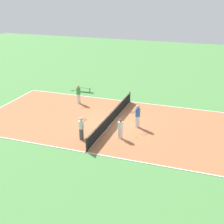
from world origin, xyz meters
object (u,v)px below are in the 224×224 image
object	(u,v)px
tennis_ball_left_sideline	(53,107)
player_near_white	(120,127)
player_far_green	(78,93)
tennis_ball_right_alley	(136,137)
bench	(85,88)
player_far_white	(81,127)
tennis_net	(112,116)
player_near_blue	(138,114)

from	to	relation	value
tennis_ball_left_sideline	player_near_white	bearing A→B (deg)	63.38
player_far_green	player_near_white	xyz separation A→B (m)	(5.47, 5.76, -0.17)
player_near_white	tennis_ball_right_alley	world-z (taller)	player_near_white
bench	player_far_white	size ratio (longest dim) A/B	0.88
bench	tennis_ball_left_sideline	distance (m)	5.14
tennis_net	player_near_white	size ratio (longest dim) A/B	6.82
bench	tennis_net	bearing A→B (deg)	-51.09
tennis_net	player_far_green	world-z (taller)	player_far_green
bench	player_far_green	bearing A→B (deg)	-75.01
player_near_white	player_far_white	distance (m)	2.71
bench	tennis_ball_left_sideline	bearing A→B (deg)	-99.26
player_far_green	player_near_blue	size ratio (longest dim) A/B	0.97
tennis_net	tennis_ball_right_alley	bearing A→B (deg)	52.58
tennis_net	player_far_white	xyz separation A→B (m)	(3.42, -1.05, 0.43)
player_far_green	tennis_ball_left_sideline	distance (m)	2.62
player_near_blue	tennis_ball_right_alley	size ratio (longest dim) A/B	26.09
bench	player_near_white	size ratio (longest dim) A/B	0.98
player_near_white	tennis_ball_left_sideline	distance (m)	8.40
player_far_green	player_near_blue	world-z (taller)	player_near_blue
player_near_white	tennis_ball_right_alley	bearing A→B (deg)	51.27
player_far_green	tennis_ball_right_alley	bearing A→B (deg)	85.30
tennis_net	player_near_white	bearing A→B (deg)	31.48
player_near_blue	player_near_white	world-z (taller)	player_near_blue
player_far_white	tennis_ball_left_sideline	xyz separation A→B (m)	(-4.80, -4.98, -0.90)
player_near_white	bench	bearing A→B (deg)	154.16
tennis_net	player_near_white	distance (m)	2.80
player_far_white	bench	bearing A→B (deg)	24.03
player_far_green	player_near_white	world-z (taller)	player_far_green
player_near_blue	tennis_ball_right_alley	distance (m)	2.02
tennis_net	tennis_ball_right_alley	size ratio (longest dim) A/B	147.20
bench	player_far_green	distance (m)	3.52
player_far_green	player_near_blue	distance (m)	7.20
tennis_ball_right_alley	bench	bearing A→B (deg)	-137.35
player_far_white	tennis_ball_left_sideline	bearing A→B (deg)	47.26
tennis_ball_right_alley	player_near_white	bearing A→B (deg)	-65.85
player_far_white	tennis_ball_left_sideline	distance (m)	6.98
player_far_green	player_far_white	bearing A→B (deg)	58.24
tennis_net	player_near_blue	xyz separation A→B (m)	(0.19, 2.09, 0.53)
bench	player_far_white	bearing A→B (deg)	-67.15
player_far_white	tennis_ball_right_alley	distance (m)	3.95
tennis_net	tennis_ball_right_alley	world-z (taller)	tennis_net
player_near_white	player_far_white	bearing A→B (deg)	-130.07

